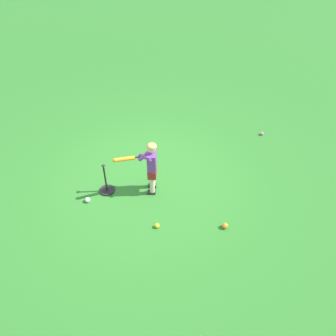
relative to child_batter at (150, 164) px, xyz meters
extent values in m
plane|color=#2D7528|center=(-0.32, 0.01, -0.65)|extent=(40.00, 40.00, 0.00)
cube|color=#232328|center=(0.08, -0.02, -0.63)|extent=(0.14, 0.17, 0.05)
cylinder|color=beige|center=(0.08, 0.00, -0.44)|extent=(0.09, 0.09, 0.34)
cube|color=#232328|center=(-0.08, 0.05, -0.63)|extent=(0.14, 0.17, 0.05)
cylinder|color=beige|center=(-0.07, 0.06, -0.44)|extent=(0.09, 0.09, 0.34)
cube|color=maroon|center=(0.01, 0.03, -0.19)|extent=(0.31, 0.24, 0.16)
cube|color=#753899|center=(0.01, 0.03, 0.06)|extent=(0.29, 0.24, 0.34)
sphere|color=beige|center=(0.01, 0.03, 0.34)|extent=(0.17, 0.17, 0.17)
ellipsoid|color=tan|center=(0.01, 0.04, 0.37)|extent=(0.23, 0.23, 0.11)
sphere|color=orange|center=(-0.05, -0.10, 0.15)|extent=(0.04, 0.04, 0.04)
cylinder|color=black|center=(-0.05, -0.19, 0.16)|extent=(0.03, 0.14, 0.05)
cylinder|color=orange|center=(-0.04, -0.43, 0.20)|extent=(0.07, 0.35, 0.11)
sphere|color=orange|center=(-0.04, -0.60, 0.22)|extent=(0.07, 0.07, 0.07)
cylinder|color=#753899|center=(0.00, -0.08, 0.16)|extent=(0.31, 0.18, 0.14)
cylinder|color=#753899|center=(-0.07, -0.05, 0.16)|extent=(0.17, 0.31, 0.14)
sphere|color=yellow|center=(0.86, -0.19, -0.61)|extent=(0.08, 0.08, 0.08)
sphere|color=orange|center=(1.27, 0.87, -0.60)|extent=(0.10, 0.10, 0.10)
sphere|color=pink|center=(-0.78, 2.86, -0.61)|extent=(0.08, 0.08, 0.08)
sphere|color=white|center=(-0.12, -1.16, -0.60)|extent=(0.09, 0.09, 0.09)
cylinder|color=black|center=(-0.27, -0.77, -0.64)|extent=(0.28, 0.28, 0.03)
cylinder|color=black|center=(-0.27, -0.77, -0.35)|extent=(0.03, 0.03, 0.55)
cone|color=black|center=(-0.27, -0.77, -0.05)|extent=(0.07, 0.07, 0.04)
camera|label=1|loc=(4.42, -1.33, 3.96)|focal=37.49mm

